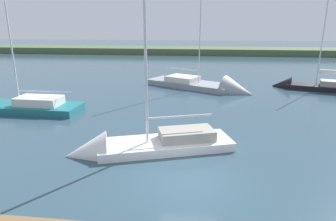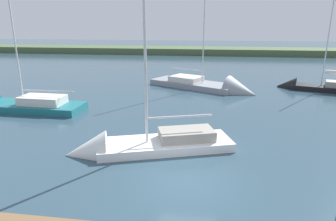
# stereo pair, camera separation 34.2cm
# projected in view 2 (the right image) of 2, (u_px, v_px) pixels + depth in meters

# --- Properties ---
(ground_plane) EXTENTS (200.00, 200.00, 0.00)m
(ground_plane) POSITION_uv_depth(u_px,v_px,m) (186.00, 181.00, 11.39)
(ground_plane) COLOR #2D4756
(far_shoreline) EXTENTS (180.00, 8.00, 2.40)m
(far_shoreline) POSITION_uv_depth(u_px,v_px,m) (206.00, 54.00, 59.65)
(far_shoreline) COLOR #4C603D
(far_shoreline) RESTS_ON ground_plane
(sailboat_outer_mooring) EXTENTS (8.19, 4.49, 9.67)m
(sailboat_outer_mooring) POSITION_uv_depth(u_px,v_px,m) (136.00, 148.00, 14.11)
(sailboat_outer_mooring) COLOR white
(sailboat_outer_mooring) RESTS_ON ground_plane
(sailboat_near_dock) EXTENTS (10.58, 7.44, 12.24)m
(sailboat_near_dock) POSITION_uv_depth(u_px,v_px,m) (214.00, 89.00, 27.13)
(sailboat_near_dock) COLOR gray
(sailboat_near_dock) RESTS_ON ground_plane
(sailboat_behind_pier) EXTENTS (9.17, 2.75, 10.88)m
(sailboat_behind_pier) POSITION_uv_depth(u_px,v_px,m) (11.00, 108.00, 21.04)
(sailboat_behind_pier) COLOR #1E6B75
(sailboat_behind_pier) RESTS_ON ground_plane
(sailboat_mid_channel) EXTENTS (8.25, 4.28, 9.11)m
(sailboat_mid_channel) POSITION_uv_depth(u_px,v_px,m) (316.00, 88.00, 26.95)
(sailboat_mid_channel) COLOR black
(sailboat_mid_channel) RESTS_ON ground_plane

